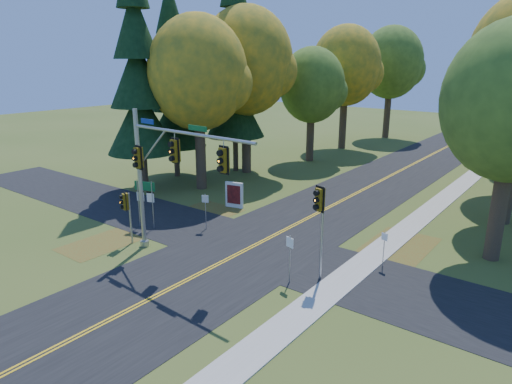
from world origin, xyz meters
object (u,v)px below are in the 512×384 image
Objects in this scene: traffic_mast at (163,166)px; route_sign_cluster at (145,195)px; east_signal_pole at (320,210)px; info_kiosk at (234,195)px.

traffic_mast is 5.84m from route_sign_cluster.
route_sign_cluster is at bearing -164.47° from east_signal_pole.
traffic_mast is 10.27m from info_kiosk.
info_kiosk is at bearing 57.18° from route_sign_cluster.
east_signal_pole is (8.07, 2.62, -1.47)m from traffic_mast.
info_kiosk is (1.84, 6.69, -1.28)m from route_sign_cluster.
east_signal_pole reaches higher than info_kiosk.
traffic_mast is at bearing -86.85° from info_kiosk.
east_signal_pole is 12.78m from info_kiosk.
info_kiosk is at bearing 109.32° from traffic_mast.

